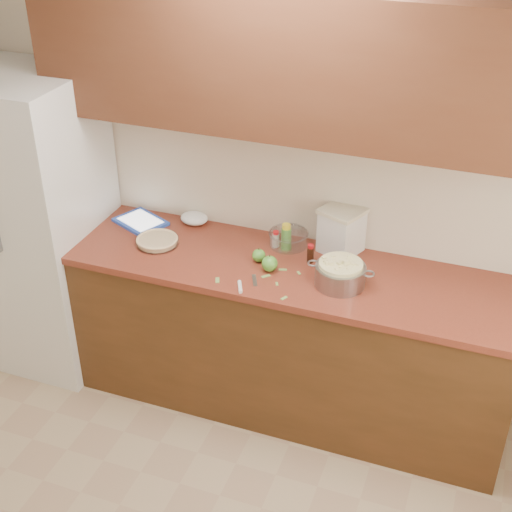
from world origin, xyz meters
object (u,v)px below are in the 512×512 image
(pie, at_px, (157,241))
(colander, at_px, (340,274))
(flour_canister, at_px, (342,230))
(tablet, at_px, (141,222))

(pie, distance_m, colander, 1.05)
(pie, height_order, colander, colander)
(colander, bearing_deg, flour_canister, 103.88)
(colander, relative_size, tablet, 1.00)
(flour_canister, xyz_separation_m, tablet, (-1.17, -0.10, -0.12))
(pie, bearing_deg, tablet, 137.83)
(flour_canister, relative_size, tablet, 0.78)
(pie, xyz_separation_m, flour_canister, (0.97, 0.28, 0.11))
(pie, height_order, tablet, pie)
(pie, relative_size, colander, 0.69)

